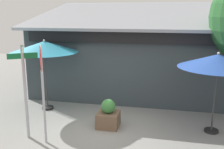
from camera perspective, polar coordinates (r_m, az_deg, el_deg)
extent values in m
cube|color=gray|center=(8.78, -2.38, -12.30)|extent=(28.00, 28.00, 0.10)
cube|color=#333D42|center=(13.04, 4.68, 3.69)|extent=(8.58, 5.47, 3.16)
cube|color=#999EA8|center=(12.71, 4.77, 13.02)|extent=(9.08, 6.08, 1.29)
cube|color=black|center=(10.15, 2.68, 8.01)|extent=(7.98, 0.16, 0.44)
cylinder|color=#A8AAB2|center=(8.18, -18.33, -3.81)|extent=(0.09, 0.09, 2.86)
cube|color=#116B38|center=(7.91, -19.03, 5.43)|extent=(0.49, 0.72, 0.16)
cube|color=#116B38|center=(7.94, -18.91, 3.86)|extent=(0.72, 0.49, 0.16)
cube|color=white|center=(7.47, -18.85, 5.01)|extent=(0.06, 0.07, 0.16)
cylinder|color=#A8AAB2|center=(7.81, -14.56, -6.96)|extent=(0.07, 0.07, 2.18)
cylinder|color=white|center=(7.45, -15.19, 3.34)|extent=(0.41, 0.68, 0.78)
cylinder|color=red|center=(7.45, -15.19, 3.34)|extent=(0.39, 0.64, 0.73)
cylinder|color=black|center=(10.87, -13.78, -7.02)|extent=(0.44, 0.44, 0.08)
cylinder|color=#333335|center=(10.54, -14.11, -1.28)|extent=(0.05, 0.05, 2.33)
cone|color=#2D99BC|center=(10.30, -14.53, 5.86)|extent=(2.58, 2.58, 0.42)
sphere|color=silver|center=(10.27, -14.60, 7.18)|extent=(0.08, 0.08, 0.08)
cylinder|color=black|center=(9.20, 20.79, -11.35)|extent=(0.44, 0.44, 0.08)
cylinder|color=#333335|center=(8.83, 21.35, -5.16)|extent=(0.05, 0.05, 2.17)
cone|color=#2D56B7|center=(8.54, 22.04, 2.76)|extent=(2.39, 2.39, 0.41)
sphere|color=silver|center=(8.50, 22.18, 4.31)|extent=(0.08, 0.08, 0.08)
cube|color=brown|center=(8.90, -0.82, -9.78)|extent=(0.72, 0.72, 0.51)
sphere|color=#387538|center=(8.73, -0.83, -6.92)|extent=(0.48, 0.48, 0.48)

